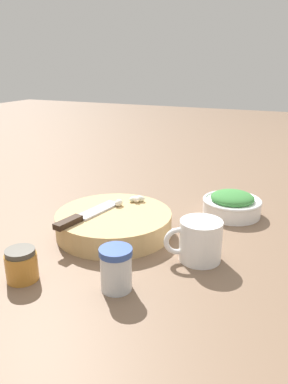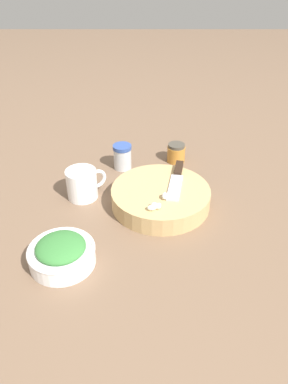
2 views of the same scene
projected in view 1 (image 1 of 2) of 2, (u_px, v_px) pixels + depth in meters
ground_plane at (149, 223)px, 0.95m from camera, size 5.00×5.00×0.00m
cutting_board at (114, 223)px, 0.89m from camera, size 0.27×0.27×0.05m
chef_knife at (84, 216)px, 0.85m from camera, size 0.20×0.06×0.01m
garlic_cloves at (131, 200)px, 0.94m from camera, size 0.07×0.06×0.02m
herb_bowl at (232, 204)px, 1.00m from camera, size 0.15×0.15×0.07m
spice_jar at (116, 269)px, 0.66m from camera, size 0.06×0.06×0.08m
coffee_mug at (199, 241)px, 0.76m from camera, size 0.09×0.11×0.09m
honey_jar at (22, 265)px, 0.70m from camera, size 0.06×0.06×0.06m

